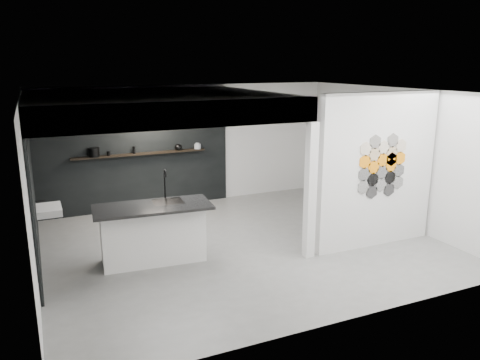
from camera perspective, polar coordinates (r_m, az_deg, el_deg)
name	(u,v)px	position (r m, az deg, el deg)	size (l,w,h in m)	color
floor	(242,244)	(8.81, 0.20, -7.81)	(7.00, 6.00, 0.01)	slate
partition_panel	(378,171)	(8.74, 16.42, 1.08)	(2.45, 0.15, 2.80)	silver
bay_clad_back	(135,159)	(10.83, -12.63, 2.53)	(4.40, 0.04, 2.35)	black
bay_clad_left	(32,190)	(8.71, -24.01, -1.14)	(0.04, 4.00, 2.35)	black
bulkhead	(154,104)	(8.73, -10.44, 9.06)	(4.40, 4.00, 0.40)	silver
corner_column	(310,191)	(7.97, 8.57, -1.38)	(0.16, 0.16, 2.35)	silver
fascia_beam	(186,115)	(6.89, -6.57, 7.92)	(4.40, 0.16, 0.40)	silver
wall_basin	(49,210)	(8.61, -22.26, -3.40)	(0.40, 0.60, 0.12)	silver
display_shelf	(141,154)	(10.73, -12.03, 3.13)	(3.00, 0.15, 0.04)	black
kitchen_island	(153,232)	(8.03, -10.54, -6.27)	(1.97, 1.00, 1.54)	silver
stockpot	(94,152)	(10.55, -17.39, 3.26)	(0.24, 0.24, 0.19)	black
kettle	(178,147)	(10.92, -7.53, 4.00)	(0.17, 0.17, 0.14)	black
glass_bowl	(198,146)	(11.07, -5.20, 4.11)	(0.16, 0.16, 0.11)	gray
glass_vase	(198,146)	(11.06, -5.20, 4.18)	(0.10, 0.10, 0.14)	gray
bottle_dark	(134,150)	(10.68, -12.81, 3.59)	(0.06, 0.06, 0.16)	black
utensil_cup	(109,153)	(10.60, -15.72, 3.14)	(0.07, 0.07, 0.09)	black
hex_tile_cluster	(383,166)	(8.68, 17.00, 1.65)	(1.04, 0.02, 1.16)	silver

